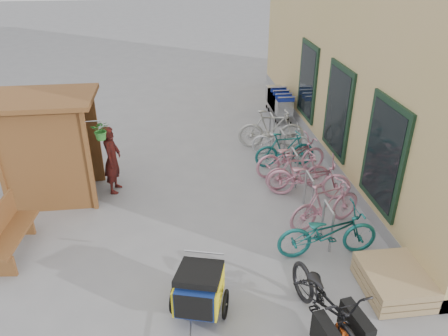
{
  "coord_description": "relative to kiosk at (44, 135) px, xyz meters",
  "views": [
    {
      "loc": [
        -0.51,
        -6.57,
        5.28
      ],
      "look_at": [
        0.5,
        1.5,
        1.0
      ],
      "focal_mm": 35.0,
      "sensor_mm": 36.0,
      "label": 1
    }
  ],
  "objects": [
    {
      "name": "bike_0",
      "position": [
        5.48,
        -2.78,
        -1.05
      ],
      "size": [
        1.9,
        0.69,
        1.0
      ],
      "primitive_type": "imported",
      "rotation": [
        0.0,
        0.0,
        1.58
      ],
      "color": "#1B6D6D",
      "rests_on": "ground"
    },
    {
      "name": "building",
      "position": [
        9.77,
        2.03,
        1.94
      ],
      "size": [
        6.07,
        13.0,
        7.0
      ],
      "color": "tan",
      "rests_on": "ground"
    },
    {
      "name": "pallet_stack",
      "position": [
        6.28,
        -3.87,
        -1.34
      ],
      "size": [
        1.0,
        1.2,
        0.4
      ],
      "color": "tan",
      "rests_on": "ground"
    },
    {
      "name": "bike_4",
      "position": [
        5.63,
        0.41,
        -1.06
      ],
      "size": [
        1.98,
        1.05,
        0.99
      ],
      "primitive_type": "imported",
      "rotation": [
        0.0,
        0.0,
        1.79
      ],
      "color": "#CB839A",
      "rests_on": "ground"
    },
    {
      "name": "bike_rack",
      "position": [
        5.58,
        -0.07,
        -1.04
      ],
      "size": [
        0.05,
        5.35,
        0.86
      ],
      "color": "#A5A8AD",
      "rests_on": "ground"
    },
    {
      "name": "ground",
      "position": [
        3.28,
        -2.47,
        -1.55
      ],
      "size": [
        80.0,
        80.0,
        0.0
      ],
      "primitive_type": "plane",
      "color": "gray"
    },
    {
      "name": "cargo_bike",
      "position": [
        4.84,
        -4.54,
        -1.02
      ],
      "size": [
        1.05,
        2.12,
        1.07
      ],
      "rotation": [
        0.0,
        0.0,
        0.18
      ],
      "color": "black",
      "rests_on": "ground"
    },
    {
      "name": "shopping_carts",
      "position": [
        6.28,
        4.4,
        -0.98
      ],
      "size": [
        0.55,
        1.85,
        0.99
      ],
      "color": "silver",
      "rests_on": "ground"
    },
    {
      "name": "kiosk",
      "position": [
        0.0,
        0.0,
        0.0
      ],
      "size": [
        2.49,
        1.65,
        2.4
      ],
      "color": "brown",
      "rests_on": "ground"
    },
    {
      "name": "bike_7",
      "position": [
        5.49,
        2.03,
        -1.0
      ],
      "size": [
        1.91,
        0.76,
        1.11
      ],
      "primitive_type": "imported",
      "rotation": [
        0.0,
        0.0,
        1.44
      ],
      "color": "#B3B3AF",
      "rests_on": "ground"
    },
    {
      "name": "bench",
      "position": [
        -0.4,
        -2.04,
        -1.05
      ],
      "size": [
        0.61,
        1.59,
        0.98
      ],
      "rotation": [
        0.0,
        0.0,
        -0.1
      ],
      "color": "brown",
      "rests_on": "ground"
    },
    {
      "name": "bike_3",
      "position": [
        5.59,
        -0.35,
        -1.09
      ],
      "size": [
        1.54,
        0.44,
        0.93
      ],
      "primitive_type": "imported",
      "rotation": [
        0.0,
        0.0,
        1.57
      ],
      "color": "#CB839A",
      "rests_on": "ground"
    },
    {
      "name": "child_trailer",
      "position": [
        3.02,
        -3.93,
        -1.06
      ],
      "size": [
        0.98,
        1.53,
        0.88
      ],
      "rotation": [
        0.0,
        0.0,
        -0.27
      ],
      "color": "navy",
      "rests_on": "ground"
    },
    {
      "name": "bike_5",
      "position": [
        5.59,
        0.84,
        -1.08
      ],
      "size": [
        1.59,
        0.51,
        0.95
      ],
      "primitive_type": "imported",
      "rotation": [
        0.0,
        0.0,
        1.61
      ],
      "color": "#1B6D6D",
      "rests_on": "ground"
    },
    {
      "name": "bike_2",
      "position": [
        5.75,
        -0.71,
        -1.06
      ],
      "size": [
        1.99,
        1.15,
        0.99
      ],
      "primitive_type": "imported",
      "rotation": [
        0.0,
        0.0,
        1.29
      ],
      "color": "#CB839A",
      "rests_on": "ground"
    },
    {
      "name": "bike_6",
      "position": [
        5.68,
        1.58,
        -1.13
      ],
      "size": [
        1.68,
        0.84,
        0.84
      ],
      "primitive_type": "imported",
      "rotation": [
        0.0,
        0.0,
        1.39
      ],
      "color": "silver",
      "rests_on": "ground"
    },
    {
      "name": "bike_1",
      "position": [
        5.74,
        -1.88,
        -1.04
      ],
      "size": [
        1.76,
        0.98,
        1.02
      ],
      "primitive_type": "imported",
      "rotation": [
        0.0,
        0.0,
        1.89
      ],
      "color": "#CB839A",
      "rests_on": "ground"
    },
    {
      "name": "person_kiosk",
      "position": [
        1.33,
        0.12,
        -0.74
      ],
      "size": [
        0.48,
        0.65,
        1.62
      ],
      "primitive_type": "imported",
      "rotation": [
        0.0,
        0.0,
        1.41
      ],
      "color": "maroon",
      "rests_on": "ground"
    }
  ]
}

